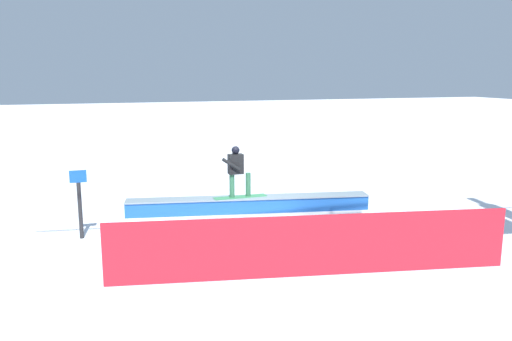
# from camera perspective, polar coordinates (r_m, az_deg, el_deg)

# --- Properties ---
(ground_plane) EXTENTS (120.00, 120.00, 0.00)m
(ground_plane) POSITION_cam_1_polar(r_m,az_deg,el_deg) (14.36, -0.76, -5.51)
(ground_plane) COLOR white
(grind_box) EXTENTS (6.71, 1.78, 0.66)m
(grind_box) POSITION_cam_1_polar(r_m,az_deg,el_deg) (14.28, -0.76, -4.35)
(grind_box) COLOR blue
(grind_box) RESTS_ON ground_plane
(snowboarder) EXTENTS (1.49, 0.43, 1.43)m
(snowboarder) POSITION_cam_1_polar(r_m,az_deg,el_deg) (13.97, -2.14, 0.07)
(snowboarder) COLOR #388A58
(snowboarder) RESTS_ON grind_box
(safety_fence) EXTENTS (8.07, 1.57, 1.26)m
(safety_fence) POSITION_cam_1_polar(r_m,az_deg,el_deg) (10.40, 6.33, -8.34)
(safety_fence) COLOR red
(safety_fence) RESTS_ON ground_plane
(trail_marker) EXTENTS (0.40, 0.10, 1.71)m
(trail_marker) POSITION_cam_1_polar(r_m,az_deg,el_deg) (13.27, -19.07, -3.34)
(trail_marker) COLOR #262628
(trail_marker) RESTS_ON ground_plane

